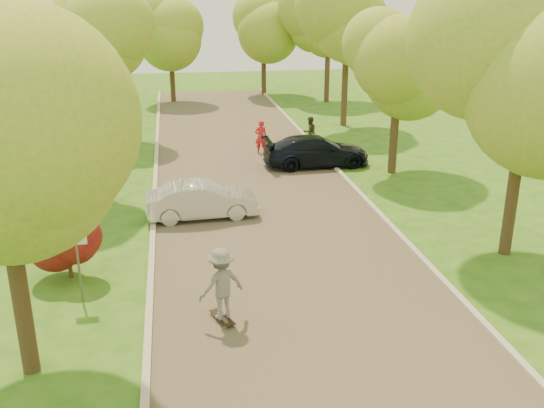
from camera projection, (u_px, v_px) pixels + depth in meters
ground at (335, 368)px, 13.19m from camera, size 100.00×100.00×0.00m
road at (274, 231)px, 20.62m from camera, size 8.00×60.00×0.01m
curb_left at (153, 237)px, 19.97m from camera, size 0.18×60.00×0.12m
curb_right at (387, 222)px, 21.23m from camera, size 0.18×60.00×0.12m
street_sign at (76, 247)px, 15.47m from camera, size 0.55×0.06×2.17m
red_shrub at (67, 242)px, 16.95m from camera, size 1.70×1.70×1.95m
tree_l_mida at (7, 136)px, 11.40m from camera, size 4.71×4.60×7.39m
tree_l_midb at (68, 83)px, 21.73m from camera, size 4.30×4.20×6.62m
tree_l_far at (104, 37)px, 30.79m from camera, size 4.92×4.80×7.79m
tree_r_mida at (537, 73)px, 17.07m from camera, size 5.13×5.00×7.95m
tree_r_midb at (403, 61)px, 25.58m from camera, size 4.51×4.40×7.01m
tree_r_far at (351, 25)px, 34.65m from camera, size 5.33×5.20×8.34m
tree_bg_a at (77, 30)px, 37.90m from camera, size 5.12×5.00×7.72m
tree_bg_b at (332, 23)px, 42.33m from camera, size 5.12×5.00×7.95m
tree_bg_c at (173, 30)px, 42.65m from camera, size 4.92×4.80×7.33m
tree_bg_d at (266, 23)px, 45.50m from camera, size 5.12×5.00×7.72m
silver_sedan at (202, 200)px, 21.61m from camera, size 4.05×1.61×1.31m
dark_sedan at (316, 151)px, 27.95m from camera, size 4.94×2.12×1.42m
longboard at (222, 317)px, 14.99m from camera, size 0.61×0.97×0.11m
skateboarder at (221, 284)px, 14.68m from camera, size 1.36×1.09×1.83m
person_striped at (261, 137)px, 30.10m from camera, size 0.61×0.40×1.66m
person_olive at (310, 132)px, 31.32m from camera, size 0.93×0.83×1.58m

